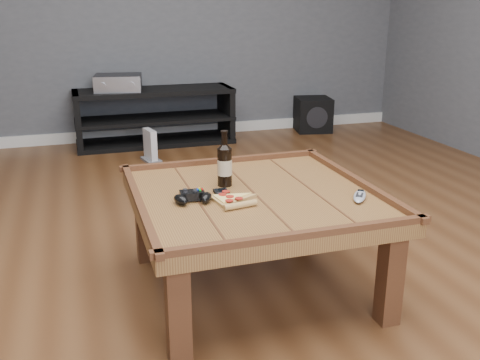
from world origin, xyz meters
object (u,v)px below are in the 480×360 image
object	(u,v)px
smartphone	(222,193)
subwoofer	(313,114)
beer_bottle	(225,164)
game_controller	(193,197)
coffee_table	(254,206)
remote_control	(360,196)
game_console	(150,147)
av_receiver	(118,83)
media_console	(155,117)
pizza_slice	(231,200)

from	to	relation	value
smartphone	subwoofer	xyz separation A→B (m)	(1.72, 2.78, -0.29)
beer_bottle	subwoofer	bearing A→B (deg)	57.78
game_controller	coffee_table	bearing A→B (deg)	9.15
coffee_table	beer_bottle	world-z (taller)	beer_bottle
remote_control	subwoofer	size ratio (longest dim) A/B	0.41
beer_bottle	game_console	xyz separation A→B (m)	(-0.04, 2.06, -0.43)
remote_control	coffee_table	bearing A→B (deg)	-171.79
coffee_table	smartphone	distance (m)	0.15
av_receiver	game_console	bearing A→B (deg)	-63.27
coffee_table	av_receiver	size ratio (longest dim) A/B	2.35
smartphone	av_receiver	distance (m)	2.73
coffee_table	remote_control	world-z (taller)	coffee_table
media_console	remote_control	size ratio (longest dim) A/B	8.76
coffee_table	subwoofer	bearing A→B (deg)	60.43
coffee_table	subwoofer	world-z (taller)	coffee_table
media_console	av_receiver	world-z (taller)	av_receiver
game_controller	remote_control	size ratio (longest dim) A/B	1.09
subwoofer	game_console	bearing A→B (deg)	-149.91
coffee_table	subwoofer	xyz separation A→B (m)	(1.59, 2.80, -0.22)
game_console	media_console	bearing A→B (deg)	64.72
coffee_table	pizza_slice	xyz separation A→B (m)	(-0.12, -0.07, 0.07)
pizza_slice	smartphone	world-z (taller)	pizza_slice
smartphone	remote_control	size ratio (longest dim) A/B	0.69
game_controller	media_console	bearing A→B (deg)	87.92
smartphone	media_console	bearing A→B (deg)	89.68
coffee_table	subwoofer	size ratio (longest dim) A/B	2.65
game_controller	smartphone	xyz separation A→B (m)	(0.14, 0.05, -0.02)
game_controller	game_console	xyz separation A→B (m)	(0.14, 2.22, -0.35)
coffee_table	media_console	xyz separation A→B (m)	(0.00, 2.75, -0.15)
beer_bottle	game_controller	bearing A→B (deg)	-137.93
beer_bottle	game_console	world-z (taller)	beer_bottle
coffee_table	pizza_slice	bearing A→B (deg)	-149.51
remote_control	subwoofer	world-z (taller)	remote_control
subwoofer	media_console	bearing A→B (deg)	-167.55
media_console	smartphone	distance (m)	2.74
remote_control	av_receiver	distance (m)	3.02
beer_bottle	smartphone	size ratio (longest dim) A/B	2.25
coffee_table	game_controller	distance (m)	0.28
remote_control	media_console	bearing A→B (deg)	132.22
subwoofer	game_controller	bearing A→B (deg)	-112.63
game_controller	game_console	bearing A→B (deg)	89.89
coffee_table	smartphone	xyz separation A→B (m)	(-0.13, 0.02, 0.07)
pizza_slice	game_console	xyz separation A→B (m)	(-0.01, 2.27, -0.34)
coffee_table	beer_bottle	distance (m)	0.23
pizza_slice	game_console	distance (m)	2.29
av_receiver	media_console	bearing A→B (deg)	10.38
coffee_table	game_controller	size ratio (longest dim) A/B	5.91
coffee_table	game_console	distance (m)	2.21
coffee_table	remote_control	size ratio (longest dim) A/B	6.45
remote_control	game_console	distance (m)	2.47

